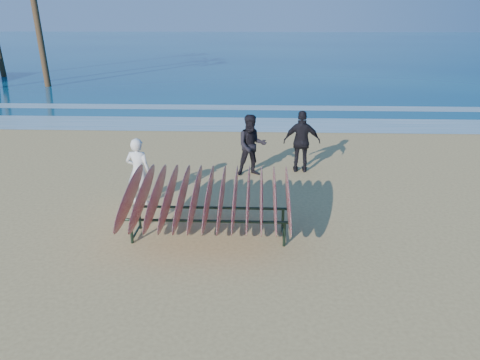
{
  "coord_description": "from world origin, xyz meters",
  "views": [
    {
      "loc": [
        0.39,
        -8.38,
        4.27
      ],
      "look_at": [
        0.0,
        0.8,
        0.95
      ],
      "focal_mm": 35.0,
      "sensor_mm": 36.0,
      "label": 1
    }
  ],
  "objects_px": {
    "person_dark_b": "(302,142)",
    "person_dark_a": "(252,146)",
    "surfboard_rack": "(208,198)",
    "person_white": "(138,171)"
  },
  "relations": [
    {
      "from": "person_dark_a",
      "to": "surfboard_rack",
      "type": "bearing_deg",
      "value": -111.64
    },
    {
      "from": "surfboard_rack",
      "to": "person_dark_b",
      "type": "xyz_separation_m",
      "value": [
        2.16,
        4.2,
        0.01
      ]
    },
    {
      "from": "person_white",
      "to": "person_dark_b",
      "type": "height_order",
      "value": "person_dark_b"
    },
    {
      "from": "person_white",
      "to": "person_dark_a",
      "type": "distance_m",
      "value": 3.35
    },
    {
      "from": "person_dark_b",
      "to": "person_white",
      "type": "bearing_deg",
      "value": 35.21
    },
    {
      "from": "surfboard_rack",
      "to": "person_dark_b",
      "type": "distance_m",
      "value": 4.73
    },
    {
      "from": "surfboard_rack",
      "to": "person_white",
      "type": "xyz_separation_m",
      "value": [
        -1.8,
        1.68,
        -0.06
      ]
    },
    {
      "from": "surfboard_rack",
      "to": "person_dark_a",
      "type": "xyz_separation_m",
      "value": [
        0.77,
        3.83,
        -0.01
      ]
    },
    {
      "from": "surfboard_rack",
      "to": "person_dark_a",
      "type": "bearing_deg",
      "value": 78.63
    },
    {
      "from": "person_dark_b",
      "to": "person_dark_a",
      "type": "bearing_deg",
      "value": 17.78
    }
  ]
}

